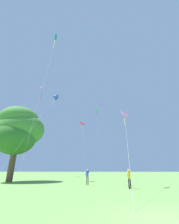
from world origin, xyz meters
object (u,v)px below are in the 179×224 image
object	(u,v)px
tree_right_cluster	(19,130)
kite_teal_box	(55,39)
person_in_blue_jacket	(129,177)
kite_blue_delta	(55,97)
kite_purple_streamer	(41,91)
kite_pink_low	(125,117)
person_foreground_watcher	(87,175)
kite_red_high	(82,126)
kite_green_small	(96,110)

from	to	relation	value
tree_right_cluster	kite_teal_box	bearing A→B (deg)	-39.63
person_in_blue_jacket	kite_blue_delta	bearing A→B (deg)	138.77
kite_blue_delta	kite_teal_box	size ratio (longest dim) A/B	0.69
person_in_blue_jacket	kite_purple_streamer	bearing A→B (deg)	127.86
kite_pink_low	person_foreground_watcher	world-z (taller)	kite_pink_low
person_in_blue_jacket	kite_pink_low	bearing A→B (deg)	72.83
kite_teal_box	kite_purple_streamer	xyz separation A→B (m)	(-11.24, 23.35, 4.68)
kite_red_high	kite_purple_streamer	xyz separation A→B (m)	(-12.72, -1.39, 11.12)
kite_blue_delta	kite_pink_low	distance (m)	14.99
kite_blue_delta	kite_teal_box	bearing A→B (deg)	-77.51
kite_purple_streamer	kite_pink_low	bearing A→B (deg)	-51.29
kite_green_small	tree_right_cluster	world-z (taller)	kite_green_small
kite_pink_low	kite_red_high	xyz separation A→B (m)	(-7.40, 26.50, 6.66)
kite_red_high	kite_green_small	bearing A→B (deg)	64.01
person_foreground_watcher	kite_teal_box	bearing A→B (deg)	-168.34
kite_green_small	kite_pink_low	distance (m)	37.47
kite_blue_delta	person_foreground_watcher	distance (m)	15.13
kite_blue_delta	kite_red_high	world-z (taller)	kite_red_high
kite_teal_box	kite_pink_low	bearing A→B (deg)	-11.17
tree_right_cluster	kite_green_small	bearing A→B (deg)	67.76
kite_green_small	kite_red_high	distance (m)	11.76
kite_pink_low	kite_red_high	size ratio (longest dim) A/B	0.65
person_foreground_watcher	kite_pink_low	bearing A→B (deg)	-33.95
kite_blue_delta	kite_pink_low	bearing A→B (deg)	-38.94
kite_teal_box	kite_red_high	bearing A→B (deg)	86.57
kite_green_small	tree_right_cluster	bearing A→B (deg)	-112.24
kite_pink_low	person_in_blue_jacket	xyz separation A→B (m)	(-0.17, -0.56, -5.66)
kite_red_high	person_in_blue_jacket	bearing A→B (deg)	-75.05
kite_purple_streamer	person_foreground_watcher	bearing A→B (deg)	-54.34
tree_right_cluster	person_in_blue_jacket	bearing A→B (deg)	-26.32
person_foreground_watcher	kite_red_high	bearing A→B (deg)	97.96
kite_teal_box	person_in_blue_jacket	world-z (taller)	kite_teal_box
kite_red_high	kite_teal_box	xyz separation A→B (m)	(-1.48, -24.75, 6.44)
kite_red_high	person_in_blue_jacket	xyz separation A→B (m)	(7.23, -27.05, -12.32)
kite_pink_low	kite_blue_delta	bearing A→B (deg)	141.06
kite_teal_box	person_foreground_watcher	size ratio (longest dim) A/B	13.02
person_foreground_watcher	tree_right_cluster	size ratio (longest dim) A/B	0.15
kite_blue_delta	person_in_blue_jacket	size ratio (longest dim) A/B	9.08
kite_red_high	person_in_blue_jacket	world-z (taller)	kite_red_high
person_in_blue_jacket	tree_right_cluster	bearing A→B (deg)	153.68
person_foreground_watcher	tree_right_cluster	xyz separation A→B (m)	(-10.80, 3.97, 6.29)
kite_green_small	person_in_blue_jacket	world-z (taller)	kite_green_small
person_in_blue_jacket	person_foreground_watcher	bearing A→B (deg)	139.79
kite_red_high	tree_right_cluster	xyz separation A→B (m)	(-7.47, -19.78, -6.01)
kite_green_small	kite_red_high	xyz separation A→B (m)	(-3.83, -7.85, -7.88)
kite_purple_streamer	tree_right_cluster	xyz separation A→B (m)	(5.25, -18.39, -17.13)
kite_blue_delta	kite_teal_box	xyz separation A→B (m)	(1.46, -6.60, 6.17)
kite_purple_streamer	tree_right_cluster	world-z (taller)	kite_purple_streamer
kite_pink_low	kite_teal_box	bearing A→B (deg)	168.83
kite_green_small	kite_purple_streamer	distance (m)	19.23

